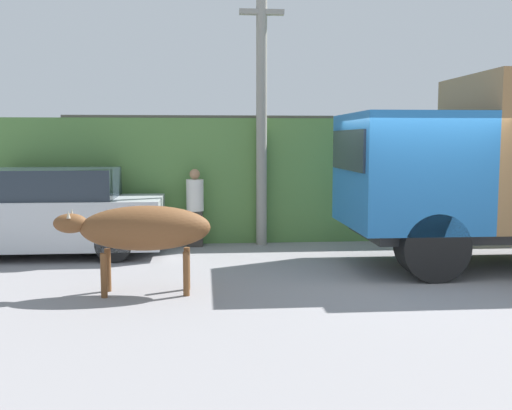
# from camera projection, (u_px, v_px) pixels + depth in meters

# --- Properties ---
(ground_plane) EXTENTS (60.00, 60.00, 0.00)m
(ground_plane) POSITION_uv_depth(u_px,v_px,m) (415.00, 277.00, 9.57)
(ground_plane) COLOR gray
(hillside_embankment) EXTENTS (32.00, 5.15, 2.63)m
(hillside_embankment) POSITION_uv_depth(u_px,v_px,m) (335.00, 174.00, 15.31)
(hillside_embankment) COLOR #568442
(hillside_embankment) RESTS_ON ground_plane
(building_backdrop) EXTENTS (5.63, 2.70, 2.69)m
(building_backdrop) POSITION_uv_depth(u_px,v_px,m) (201.00, 175.00, 13.86)
(building_backdrop) COLOR #99ADB7
(building_backdrop) RESTS_ON ground_plane
(brown_cow) EXTENTS (2.18, 0.63, 1.26)m
(brown_cow) POSITION_uv_depth(u_px,v_px,m) (142.00, 229.00, 8.42)
(brown_cow) COLOR brown
(brown_cow) RESTS_ON ground_plane
(parked_suv) EXTENTS (4.26, 1.72, 1.64)m
(parked_suv) POSITION_uv_depth(u_px,v_px,m) (49.00, 214.00, 11.25)
(parked_suv) COLOR silver
(parked_suv) RESTS_ON ground_plane
(pedestrian_on_hill) EXTENTS (0.38, 0.38, 1.59)m
(pedestrian_on_hill) POSITION_uv_depth(u_px,v_px,m) (195.00, 205.00, 12.18)
(pedestrian_on_hill) COLOR #38332D
(pedestrian_on_hill) RESTS_ON ground_plane
(utility_pole) EXTENTS (0.90, 0.22, 5.37)m
(utility_pole) POSITION_uv_depth(u_px,v_px,m) (262.00, 109.00, 12.22)
(utility_pole) COLOR gray
(utility_pole) RESTS_ON ground_plane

